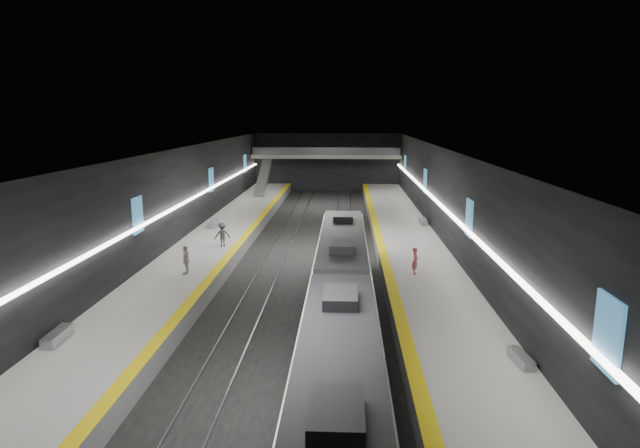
# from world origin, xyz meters

# --- Properties ---
(ground) EXTENTS (70.00, 70.00, 0.00)m
(ground) POSITION_xyz_m (0.00, 0.00, 0.00)
(ground) COLOR black
(ground) RESTS_ON ground
(ceiling) EXTENTS (20.00, 70.00, 0.04)m
(ceiling) POSITION_xyz_m (0.00, 0.00, 8.00)
(ceiling) COLOR beige
(ceiling) RESTS_ON wall_left
(wall_left) EXTENTS (0.04, 70.00, 8.00)m
(wall_left) POSITION_xyz_m (-10.00, 0.00, 4.00)
(wall_left) COLOR black
(wall_left) RESTS_ON ground
(wall_right) EXTENTS (0.04, 70.00, 8.00)m
(wall_right) POSITION_xyz_m (10.00, 0.00, 4.00)
(wall_right) COLOR black
(wall_right) RESTS_ON ground
(wall_back) EXTENTS (20.00, 0.04, 8.00)m
(wall_back) POSITION_xyz_m (0.00, 35.00, 4.00)
(wall_back) COLOR black
(wall_back) RESTS_ON ground
(platform_left) EXTENTS (5.00, 70.00, 1.00)m
(platform_left) POSITION_xyz_m (-7.50, 0.00, 0.50)
(platform_left) COLOR slate
(platform_left) RESTS_ON ground
(tile_surface_left) EXTENTS (5.00, 70.00, 0.02)m
(tile_surface_left) POSITION_xyz_m (-7.50, 0.00, 1.01)
(tile_surface_left) COLOR #999994
(tile_surface_left) RESTS_ON platform_left
(tactile_strip_left) EXTENTS (0.60, 70.00, 0.02)m
(tactile_strip_left) POSITION_xyz_m (-5.30, 0.00, 1.02)
(tactile_strip_left) COLOR #DEC10B
(tactile_strip_left) RESTS_ON platform_left
(platform_right) EXTENTS (5.00, 70.00, 1.00)m
(platform_right) POSITION_xyz_m (7.50, 0.00, 0.50)
(platform_right) COLOR slate
(platform_right) RESTS_ON ground
(tile_surface_right) EXTENTS (5.00, 70.00, 0.02)m
(tile_surface_right) POSITION_xyz_m (7.50, 0.00, 1.01)
(tile_surface_right) COLOR #999994
(tile_surface_right) RESTS_ON platform_right
(tactile_strip_right) EXTENTS (0.60, 70.00, 0.02)m
(tactile_strip_right) POSITION_xyz_m (5.30, 0.00, 1.02)
(tactile_strip_right) COLOR #DEC10B
(tactile_strip_right) RESTS_ON platform_right
(rails) EXTENTS (6.52, 70.00, 0.12)m
(rails) POSITION_xyz_m (-0.00, 0.00, 0.06)
(rails) COLOR gray
(rails) RESTS_ON ground
(train) EXTENTS (2.69, 30.05, 3.60)m
(train) POSITION_xyz_m (2.50, -17.51, 2.20)
(train) COLOR #0E1036
(train) RESTS_ON ground
(ad_posters) EXTENTS (19.94, 53.50, 2.20)m
(ad_posters) POSITION_xyz_m (-0.00, 1.00, 4.50)
(ad_posters) COLOR teal
(ad_posters) RESTS_ON wall_left
(cove_light_left) EXTENTS (0.25, 68.60, 0.12)m
(cove_light_left) POSITION_xyz_m (-9.80, 0.00, 3.80)
(cove_light_left) COLOR white
(cove_light_left) RESTS_ON wall_left
(cove_light_right) EXTENTS (0.25, 68.60, 0.12)m
(cove_light_right) POSITION_xyz_m (9.80, 0.00, 3.80)
(cove_light_right) COLOR white
(cove_light_right) RESTS_ON wall_right
(mezzanine_bridge) EXTENTS (20.00, 3.00, 1.50)m
(mezzanine_bridge) POSITION_xyz_m (0.00, 32.93, 5.04)
(mezzanine_bridge) COLOR gray
(mezzanine_bridge) RESTS_ON wall_left
(escalator) EXTENTS (1.20, 7.50, 3.92)m
(escalator) POSITION_xyz_m (-7.50, 26.00, 2.90)
(escalator) COLOR #99999E
(escalator) RESTS_ON platform_left
(bench_left_near) EXTENTS (0.61, 1.94, 0.47)m
(bench_left_near) POSITION_xyz_m (-9.50, -18.54, 1.24)
(bench_left_near) COLOR #99999E
(bench_left_near) RESTS_ON platform_left
(bench_left_far) EXTENTS (0.65, 2.03, 0.49)m
(bench_left_far) POSITION_xyz_m (-8.71, 5.26, 1.25)
(bench_left_far) COLOR #99999E
(bench_left_far) RESTS_ON platform_left
(bench_right_near) EXTENTS (0.61, 1.67, 0.40)m
(bench_right_near) POSITION_xyz_m (9.50, -19.62, 1.20)
(bench_right_near) COLOR #99999E
(bench_right_near) RESTS_ON platform_right
(bench_right_far) EXTENTS (0.56, 1.99, 0.48)m
(bench_right_far) POSITION_xyz_m (9.50, 7.29, 1.24)
(bench_right_far) COLOR #99999E
(bench_right_far) RESTS_ON platform_right
(passenger_right_a) EXTENTS (0.49, 0.66, 1.64)m
(passenger_right_a) POSITION_xyz_m (6.87, -7.94, 1.82)
(passenger_right_a) COLOR #CC4C52
(passenger_right_a) RESTS_ON platform_right
(passenger_left_a) EXTENTS (0.46, 1.04, 1.75)m
(passenger_left_a) POSITION_xyz_m (-6.92, -8.56, 1.88)
(passenger_left_a) COLOR beige
(passenger_left_a) RESTS_ON platform_left
(passenger_left_b) EXTENTS (1.30, 1.05, 1.76)m
(passenger_left_b) POSITION_xyz_m (-6.30, -1.64, 1.88)
(passenger_left_b) COLOR #3A3B42
(passenger_left_b) RESTS_ON platform_left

